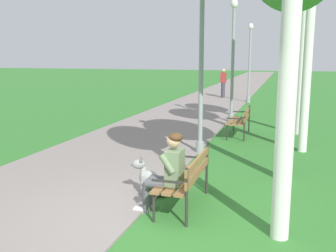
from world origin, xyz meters
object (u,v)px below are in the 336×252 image
(park_bench_near, at_px, (186,176))
(dog_grey, at_px, (153,181))
(lamp_post_near, at_px, (201,68))
(lamp_post_far, at_px, (250,62))
(park_bench_mid, at_px, (241,119))
(person_seated_on_near_bench, at_px, (168,170))
(pedestrian_distant, at_px, (223,83))
(lamp_post_mid, at_px, (233,60))

(park_bench_near, height_order, dog_grey, park_bench_near)
(lamp_post_near, relative_size, lamp_post_far, 1.02)
(lamp_post_far, bearing_deg, park_bench_near, -88.14)
(park_bench_mid, distance_m, person_seated_on_near_bench, 6.10)
(dog_grey, relative_size, lamp_post_near, 0.20)
(park_bench_mid, height_order, dog_grey, park_bench_mid)
(dog_grey, height_order, pedestrian_distant, pedestrian_distant)
(dog_grey, xyz_separation_m, lamp_post_near, (0.13, 3.08, 1.82))
(person_seated_on_near_bench, xyz_separation_m, lamp_post_near, (-0.33, 3.69, 1.40))
(park_bench_near, bearing_deg, dog_grey, 156.23)
(park_bench_mid, distance_m, pedestrian_distant, 10.46)
(person_seated_on_near_bench, xyz_separation_m, lamp_post_far, (-0.26, 14.67, 1.37))
(park_bench_near, height_order, person_seated_on_near_bench, person_seated_on_near_bench)
(lamp_post_mid, bearing_deg, dog_grey, -91.60)
(park_bench_mid, height_order, lamp_post_far, lamp_post_far)
(park_bench_near, relative_size, lamp_post_far, 0.38)
(dog_grey, relative_size, pedestrian_distant, 0.49)
(lamp_post_mid, xyz_separation_m, pedestrian_distant, (-1.60, 7.97, -1.36))
(park_bench_mid, xyz_separation_m, lamp_post_mid, (-0.60, 2.25, 1.69))
(lamp_post_near, bearing_deg, lamp_post_far, 89.65)
(park_bench_mid, bearing_deg, person_seated_on_near_bench, -93.43)
(park_bench_mid, xyz_separation_m, lamp_post_far, (-0.62, 8.58, 1.53))
(park_bench_near, distance_m, park_bench_mid, 5.78)
(park_bench_near, relative_size, park_bench_mid, 1.00)
(dog_grey, bearing_deg, park_bench_mid, 81.53)
(lamp_post_mid, xyz_separation_m, lamp_post_far, (-0.02, 6.33, -0.15))
(lamp_post_far, relative_size, pedestrian_distant, 2.39)
(park_bench_near, distance_m, lamp_post_far, 14.45)
(lamp_post_near, bearing_deg, park_bench_near, -81.00)
(person_seated_on_near_bench, xyz_separation_m, pedestrian_distant, (-1.83, 16.31, 0.16))
(person_seated_on_near_bench, bearing_deg, park_bench_mid, 86.57)
(park_bench_mid, bearing_deg, lamp_post_mid, 104.91)
(park_bench_near, relative_size, lamp_post_mid, 0.35)
(park_bench_near, bearing_deg, park_bench_mid, 88.44)
(lamp_post_near, height_order, pedestrian_distant, lamp_post_near)
(lamp_post_near, height_order, lamp_post_far, lamp_post_near)
(park_bench_near, bearing_deg, person_seated_on_near_bench, -123.55)
(lamp_post_near, bearing_deg, park_bench_mid, 73.93)
(park_bench_near, xyz_separation_m, person_seated_on_near_bench, (-0.21, -0.31, 0.17))
(park_bench_mid, relative_size, lamp_post_far, 0.38)
(dog_grey, bearing_deg, park_bench_near, -23.77)
(lamp_post_far, bearing_deg, pedestrian_distant, 133.79)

